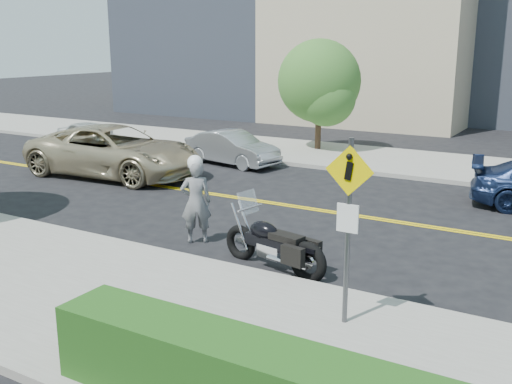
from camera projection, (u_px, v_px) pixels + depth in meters
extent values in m
plane|color=black|center=(291.00, 206.00, 17.03)|extent=(120.00, 120.00, 0.00)
cube|color=#9E9B91|center=(100.00, 298.00, 10.74)|extent=(60.00, 5.00, 0.15)
cube|color=#9E9B91|center=(379.00, 160.00, 23.29)|extent=(60.00, 5.00, 0.15)
cylinder|color=#4C4C51|center=(348.00, 233.00, 9.30)|extent=(0.08, 0.08, 3.00)
cube|color=#F9D800|center=(349.00, 171.00, 9.03)|extent=(0.78, 0.03, 0.78)
cube|color=white|center=(348.00, 218.00, 9.21)|extent=(0.35, 0.03, 0.45)
imported|color=#999A9D|center=(196.00, 202.00, 13.72)|extent=(0.85, 0.80, 1.94)
sphere|color=white|center=(195.00, 163.00, 13.50)|extent=(0.35, 0.35, 0.35)
imported|color=tan|center=(115.00, 151.00, 20.67)|extent=(6.46, 3.32, 1.74)
imported|color=silver|center=(93.00, 137.00, 25.40)|extent=(3.89, 2.03, 1.26)
imported|color=#9A9DA1|center=(232.00, 148.00, 22.63)|extent=(4.06, 2.03, 1.28)
cylinder|color=#382619|center=(319.00, 107.00, 24.90)|extent=(0.25, 0.25, 3.81)
sphere|color=#366E22|center=(319.00, 81.00, 24.64)|extent=(3.43, 3.43, 3.43)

